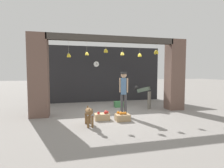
% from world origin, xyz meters
% --- Properties ---
extents(ground_plane, '(60.00, 60.00, 0.00)m').
position_xyz_m(ground_plane, '(0.00, 0.00, 0.00)').
color(ground_plane, gray).
extents(shop_back_wall, '(7.10, 0.12, 3.15)m').
position_xyz_m(shop_back_wall, '(0.00, 3.16, 1.58)').
color(shop_back_wall, '#232326').
rests_on(shop_back_wall, ground_plane).
extents(shop_pillar_left, '(0.70, 0.60, 3.15)m').
position_xyz_m(shop_pillar_left, '(-2.90, 0.30, 1.58)').
color(shop_pillar_left, brown).
rests_on(shop_pillar_left, ground_plane).
extents(shop_pillar_right, '(0.70, 0.60, 3.15)m').
position_xyz_m(shop_pillar_right, '(2.90, 0.30, 1.58)').
color(shop_pillar_right, brown).
rests_on(shop_pillar_right, ground_plane).
extents(storefront_awning, '(5.20, 0.28, 0.89)m').
position_xyz_m(storefront_awning, '(0.00, 0.12, 3.00)').
color(storefront_awning, '#3D3833').
extents(dog, '(0.26, 0.81, 0.62)m').
position_xyz_m(dog, '(-1.18, -1.31, 0.42)').
color(dog, brown).
rests_on(dog, ground_plane).
extents(shopkeeper, '(0.32, 0.31, 1.72)m').
position_xyz_m(shopkeeper, '(0.27, -0.35, 1.03)').
color(shopkeeper, '#424247').
rests_on(shopkeeper, ground_plane).
extents(worker_stooping, '(0.66, 0.67, 1.06)m').
position_xyz_m(worker_stooping, '(1.64, 0.73, 0.71)').
color(worker_stooping, '#6B665B').
rests_on(worker_stooping, ground_plane).
extents(fruit_crate_oranges, '(0.49, 0.38, 0.32)m').
position_xyz_m(fruit_crate_oranges, '(0.03, -0.98, 0.13)').
color(fruit_crate_oranges, tan).
rests_on(fruit_crate_oranges, ground_plane).
extents(fruit_crate_apples, '(0.52, 0.34, 0.32)m').
position_xyz_m(fruit_crate_apples, '(-0.64, -0.71, 0.13)').
color(fruit_crate_apples, tan).
rests_on(fruit_crate_apples, ground_plane).
extents(produce_box_green, '(0.41, 0.34, 0.27)m').
position_xyz_m(produce_box_green, '(0.55, 1.36, 0.14)').
color(produce_box_green, '#42844C').
rests_on(produce_box_green, ground_plane).
extents(water_bottle, '(0.08, 0.08, 0.23)m').
position_xyz_m(water_bottle, '(-0.46, -0.30, 0.11)').
color(water_bottle, '#2D60AD').
rests_on(water_bottle, ground_plane).
extents(wall_clock, '(0.33, 0.03, 0.33)m').
position_xyz_m(wall_clock, '(-0.28, 3.09, 2.16)').
color(wall_clock, black).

